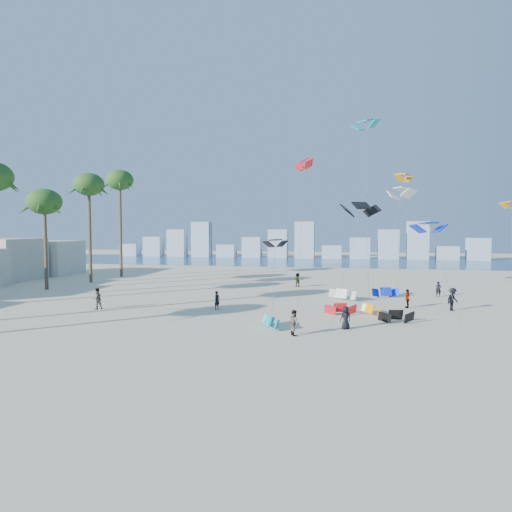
# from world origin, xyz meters

# --- Properties ---
(ground) EXTENTS (220.00, 220.00, 0.00)m
(ground) POSITION_xyz_m (0.00, 0.00, 0.00)
(ground) COLOR beige
(ground) RESTS_ON ground
(ocean) EXTENTS (220.00, 220.00, 0.00)m
(ocean) POSITION_xyz_m (0.00, 72.00, 0.01)
(ocean) COLOR navy
(ocean) RESTS_ON ground
(kitesurfer_near) EXTENTS (0.60, 0.68, 1.57)m
(kitesurfer_near) POSITION_xyz_m (-0.12, 14.76, 0.78)
(kitesurfer_near) COLOR black
(kitesurfer_near) RESTS_ON ground
(kitesurfer_mid) EXTENTS (0.92, 0.99, 1.64)m
(kitesurfer_mid) POSITION_xyz_m (7.31, 6.86, 0.82)
(kitesurfer_mid) COLOR gray
(kitesurfer_mid) RESTS_ON ground
(kitesurfers_far) EXTENTS (30.71, 22.54, 1.91)m
(kitesurfers_far) POSITION_xyz_m (9.11, 19.38, 0.87)
(kitesurfers_far) COLOR black
(kitesurfers_far) RESTS_ON ground
(grounded_kites) EXTENTS (11.79, 17.95, 0.97)m
(grounded_kites) POSITION_xyz_m (11.34, 17.14, 0.43)
(grounded_kites) COLOR #0E94A8
(grounded_kites) RESTS_ON ground
(flying_kites) EXTENTS (25.94, 23.91, 18.63)m
(flying_kites) POSITION_xyz_m (14.27, 21.04, 11.11)
(flying_kites) COLOR black
(flying_kites) RESTS_ON ground
(palm_row) EXTENTS (8.52, 44.80, 15.08)m
(palm_row) POSITION_xyz_m (-21.96, 16.18, 11.38)
(palm_row) COLOR brown
(palm_row) RESTS_ON ground
(distant_skyline) EXTENTS (85.00, 3.00, 8.40)m
(distant_skyline) POSITION_xyz_m (-1.19, 82.00, 3.09)
(distant_skyline) COLOR #9EADBF
(distant_skyline) RESTS_ON ground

